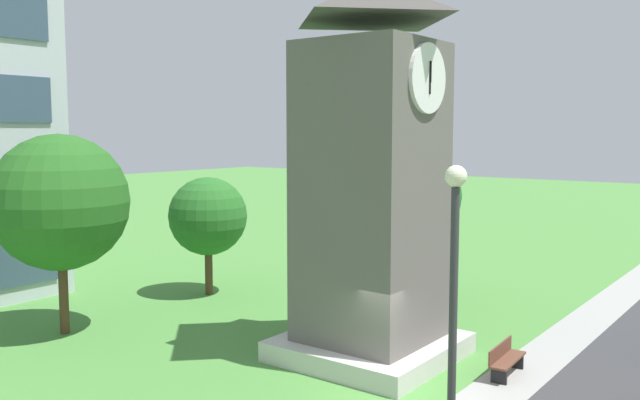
{
  "coord_description": "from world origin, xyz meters",
  "views": [
    {
      "loc": [
        -14.27,
        -8.6,
        6.76
      ],
      "look_at": [
        1.16,
        3.03,
        4.78
      ],
      "focal_mm": 37.69,
      "sensor_mm": 36.0,
      "label": 1
    }
  ],
  "objects_px": {
    "tree_streetside": "(60,202)",
    "tree_by_building": "(418,196)",
    "clock_tower": "(371,192)",
    "park_bench": "(505,359)",
    "street_lamp": "(453,310)",
    "tree_near_tower": "(208,216)"
  },
  "relations": [
    {
      "from": "street_lamp",
      "to": "tree_streetside",
      "type": "relative_size",
      "value": 0.93
    },
    {
      "from": "tree_near_tower",
      "to": "street_lamp",
      "type": "bearing_deg",
      "value": -120.71
    },
    {
      "from": "clock_tower",
      "to": "tree_near_tower",
      "type": "xyz_separation_m",
      "value": [
        2.54,
        9.59,
        -1.73
      ]
    },
    {
      "from": "tree_streetside",
      "to": "street_lamp",
      "type": "bearing_deg",
      "value": -99.12
    },
    {
      "from": "tree_near_tower",
      "to": "clock_tower",
      "type": "bearing_deg",
      "value": -104.84
    },
    {
      "from": "park_bench",
      "to": "tree_by_building",
      "type": "height_order",
      "value": "tree_by_building"
    },
    {
      "from": "tree_streetside",
      "to": "tree_by_building",
      "type": "height_order",
      "value": "tree_streetside"
    },
    {
      "from": "clock_tower",
      "to": "tree_near_tower",
      "type": "distance_m",
      "value": 10.07
    },
    {
      "from": "tree_near_tower",
      "to": "tree_by_building",
      "type": "relative_size",
      "value": 0.82
    },
    {
      "from": "park_bench",
      "to": "street_lamp",
      "type": "bearing_deg",
      "value": -165.13
    },
    {
      "from": "clock_tower",
      "to": "street_lamp",
      "type": "xyz_separation_m",
      "value": [
        -6.64,
        -5.87,
        -1.16
      ]
    },
    {
      "from": "tree_streetside",
      "to": "tree_near_tower",
      "type": "height_order",
      "value": "tree_streetside"
    },
    {
      "from": "clock_tower",
      "to": "tree_by_building",
      "type": "xyz_separation_m",
      "value": [
        7.24,
        2.4,
        -0.82
      ]
    },
    {
      "from": "park_bench",
      "to": "tree_by_building",
      "type": "relative_size",
      "value": 0.31
    },
    {
      "from": "clock_tower",
      "to": "park_bench",
      "type": "bearing_deg",
      "value": -76.02
    },
    {
      "from": "street_lamp",
      "to": "tree_by_building",
      "type": "relative_size",
      "value": 1.05
    },
    {
      "from": "street_lamp",
      "to": "tree_near_tower",
      "type": "xyz_separation_m",
      "value": [
        9.18,
        15.46,
        -0.56
      ]
    },
    {
      "from": "clock_tower",
      "to": "street_lamp",
      "type": "distance_m",
      "value": 8.94
    },
    {
      "from": "tree_streetside",
      "to": "tree_by_building",
      "type": "bearing_deg",
      "value": -31.82
    },
    {
      "from": "clock_tower",
      "to": "tree_streetside",
      "type": "height_order",
      "value": "clock_tower"
    },
    {
      "from": "clock_tower",
      "to": "park_bench",
      "type": "distance_m",
      "value": 6.03
    },
    {
      "from": "tree_streetside",
      "to": "tree_near_tower",
      "type": "xyz_separation_m",
      "value": [
        6.72,
        0.1,
        -1.16
      ]
    }
  ]
}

